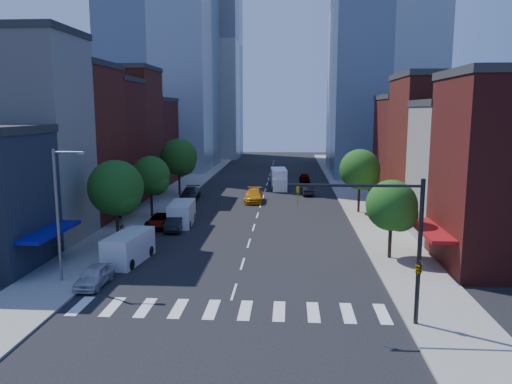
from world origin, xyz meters
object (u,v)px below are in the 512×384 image
pedestrian_far (120,225)px  taxi (254,196)px  cargo_van_far (182,214)px  parked_car_second (175,223)px  parked_car_rear (190,194)px  box_truck (279,180)px  pedestrian_near (61,246)px  parked_car_third (160,221)px  cargo_van_near (128,248)px  traffic_car_far (304,177)px  parked_car_front (94,276)px  traffic_car_oncoming (307,190)px

pedestrian_far → taxi: bearing=156.5°
pedestrian_far → cargo_van_far: bearing=144.3°
parked_car_second → parked_car_rear: size_ratio=0.81×
cargo_van_far → box_truck: box_truck is taller
pedestrian_near → pedestrian_far: bearing=-29.1°
taxi → pedestrian_far: bearing=-122.3°
parked_car_second → taxi: 17.19m
parked_car_third → cargo_van_near: (0.60, -11.81, 0.47)m
parked_car_rear → traffic_car_far: (15.57, 17.94, -0.10)m
parked_car_front → taxi: bearing=75.8°
taxi → parked_car_third: bearing=-121.3°
cargo_van_far → box_truck: (9.48, 24.49, 0.24)m
cargo_van_near → taxi: cargo_van_near is taller
cargo_van_far → pedestrian_near: bearing=-123.0°
parked_car_rear → traffic_car_oncoming: (15.55, 4.67, -0.12)m
parked_car_second → pedestrian_near: pedestrian_near is taller
box_truck → parked_car_third: bearing=-118.4°
traffic_car_oncoming → traffic_car_far: 13.27m
parked_car_front → parked_car_rear: size_ratio=0.73×
cargo_van_far → taxi: cargo_van_far is taller
pedestrian_far → parked_car_front: bearing=19.4°
parked_car_second → traffic_car_far: parked_car_second is taller
parked_car_front → box_truck: size_ratio=0.54×
traffic_car_oncoming → parked_car_second: bearing=53.9°
parked_car_rear → cargo_van_far: size_ratio=0.98×
parked_car_rear → traffic_car_far: 23.75m
box_truck → pedestrian_near: box_truck is taller
traffic_car_far → box_truck: 9.08m
box_truck → parked_car_second: bearing=-114.0°
parked_car_third → traffic_car_far: bearing=64.7°
traffic_car_oncoming → taxi: bearing=35.6°
cargo_van_near → box_truck: size_ratio=0.75×
cargo_van_near → traffic_car_oncoming: 35.51m
parked_car_second → parked_car_third: (-1.85, 1.22, -0.08)m
traffic_car_oncoming → box_truck: box_truck is taller
parked_car_front → traffic_car_far: bearing=73.8°
parked_car_second → cargo_van_near: size_ratio=0.80×
traffic_car_oncoming → box_truck: bearing=-55.7°
pedestrian_near → taxi: bearing=-39.6°
taxi → pedestrian_near: size_ratio=2.96×
pedestrian_near → cargo_van_far: bearing=-41.6°
traffic_car_oncoming → parked_car_rear: bearing=13.0°
cargo_van_far → parked_car_third: bearing=-155.0°
box_truck → pedestrian_far: 32.76m
cargo_van_near → traffic_car_oncoming: size_ratio=1.36×
parked_car_third → pedestrian_near: 12.40m
cargo_van_near → parked_car_third: bearing=99.9°
cargo_van_far → traffic_car_oncoming: bearing=51.4°
parked_car_front → cargo_van_far: size_ratio=0.72×
parked_car_third → box_truck: (11.49, 25.58, 0.74)m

